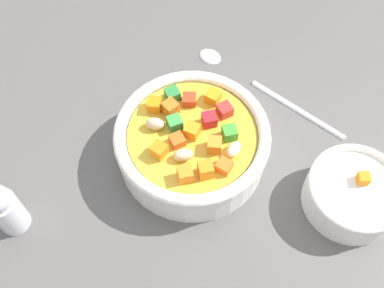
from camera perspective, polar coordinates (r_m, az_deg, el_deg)
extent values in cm
cube|color=#565451|center=(58.02, 0.00, -1.87)|extent=(140.00, 140.00, 2.00)
cylinder|color=white|center=(55.17, 0.00, -0.24)|extent=(17.59, 17.59, 4.54)
torus|color=white|center=(52.86, 0.00, 1.24)|extent=(17.99, 17.99, 1.46)
cylinder|color=gold|center=(53.06, 0.00, 1.11)|extent=(14.85, 14.85, 0.40)
cube|color=orange|center=(51.32, 2.75, -0.10)|extent=(2.02, 2.02, 1.54)
cube|color=orange|center=(51.80, -1.82, 0.44)|extent=(2.16, 2.16, 1.15)
ellipsoid|color=beige|center=(50.72, -1.10, -1.36)|extent=(2.56, 2.42, 1.38)
cube|color=orange|center=(53.86, -2.64, 4.41)|extent=(1.99, 1.99, 1.75)
cube|color=orange|center=(50.33, 3.97, -2.70)|extent=(1.65, 1.65, 1.13)
cube|color=red|center=(54.89, -0.34, 5.44)|extent=(2.06, 2.06, 1.12)
cube|color=red|center=(54.00, 4.01, 4.16)|extent=(2.15, 2.15, 1.38)
cube|color=orange|center=(51.07, -4.06, -0.74)|extent=(1.73, 1.73, 1.51)
cube|color=orange|center=(49.51, -0.83, -3.69)|extent=(2.18, 2.18, 1.58)
cube|color=orange|center=(52.35, 0.23, 1.80)|extent=(1.63, 1.63, 1.47)
ellipsoid|color=#DAB88D|center=(52.92, -4.54, 2.48)|extent=(2.48, 1.99, 1.47)
cube|color=green|center=(52.29, 4.63, 1.38)|extent=(2.18, 2.18, 1.46)
cube|color=green|center=(52.82, -2.20, 2.50)|extent=(2.18, 2.18, 1.45)
cube|color=red|center=(53.14, 2.13, 3.02)|extent=(2.18, 2.18, 1.43)
ellipsoid|color=beige|center=(51.33, 5.13, -0.61)|extent=(1.63, 2.31, 1.32)
cube|color=#2F833B|center=(55.22, -2.42, 6.06)|extent=(2.16, 2.16, 1.37)
cube|color=orange|center=(54.46, -4.60, 4.80)|extent=(1.99, 1.99, 1.41)
cube|color=orange|center=(49.64, 1.67, -3.14)|extent=(2.18, 2.18, 1.82)
cube|color=orange|center=(54.92, 3.05, 5.57)|extent=(1.60, 1.60, 1.35)
cylinder|color=silver|center=(61.93, 12.80, 4.29)|extent=(13.91, 3.53, 0.80)
ellipsoid|color=silver|center=(66.00, 2.23, 10.86)|extent=(3.70, 3.15, 0.93)
cylinder|color=white|center=(55.68, 18.97, -5.89)|extent=(10.68, 10.68, 3.76)
torus|color=white|center=(53.89, 19.59, -4.95)|extent=(10.79, 10.79, 0.85)
cube|color=orange|center=(54.12, 20.22, -3.96)|extent=(1.65, 1.65, 1.22)
cylinder|color=silver|center=(54.64, -21.56, -7.80)|extent=(3.37, 3.37, 5.53)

